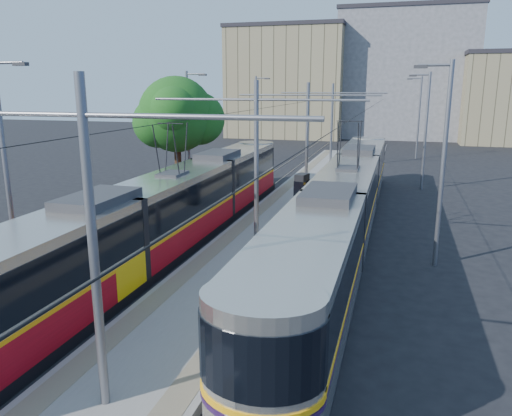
% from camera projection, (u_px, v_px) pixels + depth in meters
% --- Properties ---
extents(ground, '(160.00, 160.00, 0.00)m').
position_uv_depth(ground, '(182.00, 331.00, 14.72)').
color(ground, black).
rests_on(ground, ground).
extents(platform, '(4.00, 50.00, 0.30)m').
position_uv_depth(platform, '(297.00, 202.00, 30.56)').
color(platform, gray).
rests_on(platform, ground).
extents(tactile_strip_left, '(0.70, 50.00, 0.01)m').
position_uv_depth(tactile_strip_left, '(274.00, 198.00, 30.91)').
color(tactile_strip_left, gray).
rests_on(tactile_strip_left, platform).
extents(tactile_strip_right, '(0.70, 50.00, 0.01)m').
position_uv_depth(tactile_strip_right, '(320.00, 201.00, 30.14)').
color(tactile_strip_right, gray).
rests_on(tactile_strip_right, platform).
extents(rails, '(8.71, 70.00, 0.03)m').
position_uv_depth(rails, '(297.00, 204.00, 30.59)').
color(rails, gray).
rests_on(rails, ground).
extents(track_arrow, '(1.20, 5.00, 0.01)m').
position_uv_depth(track_arrow, '(6.00, 366.00, 12.89)').
color(track_arrow, silver).
rests_on(track_arrow, ground).
extents(tram_left, '(2.43, 28.45, 5.50)m').
position_uv_depth(tram_left, '(174.00, 210.00, 22.07)').
color(tram_left, black).
rests_on(tram_left, ground).
extents(tram_right, '(2.43, 31.88, 5.50)m').
position_uv_depth(tram_right, '(346.00, 200.00, 23.43)').
color(tram_right, black).
rests_on(tram_right, ground).
extents(catenary, '(9.20, 70.00, 7.00)m').
position_uv_depth(catenary, '(288.00, 134.00, 26.87)').
color(catenary, slate).
rests_on(catenary, platform).
extents(street_lamps, '(15.18, 38.22, 8.00)m').
position_uv_depth(street_lamps, '(310.00, 130.00, 33.34)').
color(street_lamps, slate).
rests_on(street_lamps, ground).
extents(shelter, '(0.76, 1.04, 2.09)m').
position_uv_depth(shelter, '(302.00, 192.00, 27.47)').
color(shelter, black).
rests_on(shelter, platform).
extents(tree, '(5.30, 4.90, 7.70)m').
position_uv_depth(tree, '(182.00, 116.00, 31.96)').
color(tree, '#382314').
rests_on(tree, ground).
extents(building_left, '(16.32, 12.24, 15.26)m').
position_uv_depth(building_left, '(289.00, 82.00, 71.63)').
color(building_left, gray).
rests_on(building_left, ground).
extents(building_centre, '(18.36, 14.28, 17.42)m').
position_uv_depth(building_centre, '(405.00, 74.00, 70.81)').
color(building_centre, gray).
rests_on(building_centre, ground).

